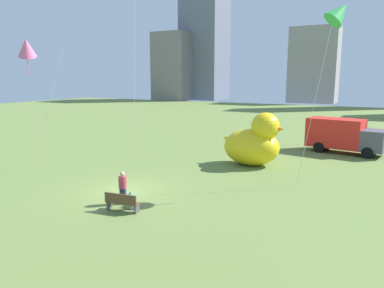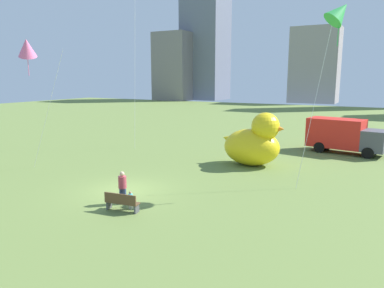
{
  "view_description": "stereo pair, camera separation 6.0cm",
  "coord_description": "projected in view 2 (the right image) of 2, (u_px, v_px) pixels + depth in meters",
  "views": [
    {
      "loc": [
        12.5,
        -15.5,
        6.26
      ],
      "look_at": [
        2.49,
        3.3,
        2.34
      ],
      "focal_mm": 34.0,
      "sensor_mm": 36.0,
      "label": 1
    },
    {
      "loc": [
        12.55,
        -15.47,
        6.26
      ],
      "look_at": [
        2.49,
        3.3,
        2.34
      ],
      "focal_mm": 34.0,
      "sensor_mm": 36.0,
      "label": 2
    }
  ],
  "objects": [
    {
      "name": "person_adult",
      "position": [
        123.0,
        186.0,
        18.12
      ],
      "size": [
        0.41,
        0.41,
        1.66
      ],
      "color": "#38476B",
      "rests_on": "ground"
    },
    {
      "name": "ground_plane",
      "position": [
        125.0,
        191.0,
        20.37
      ],
      "size": [
        140.0,
        140.0,
        0.0
      ],
      "primitive_type": "plane",
      "color": "olive"
    },
    {
      "name": "park_bench",
      "position": [
        122.0,
        202.0,
        17.14
      ],
      "size": [
        1.72,
        0.66,
        0.9
      ],
      "color": "brown",
      "rests_on": "ground"
    },
    {
      "name": "city_skyline",
      "position": [
        303.0,
        41.0,
        86.98
      ],
      "size": [
        88.62,
        18.23,
        37.37
      ],
      "color": "gray",
      "rests_on": "ground"
    },
    {
      "name": "box_truck",
      "position": [
        344.0,
        136.0,
        30.26
      ],
      "size": [
        6.4,
        3.32,
        2.85
      ],
      "color": "red",
      "rests_on": "ground"
    },
    {
      "name": "giant_inflatable_duck",
      "position": [
        254.0,
        143.0,
        25.96
      ],
      "size": [
        4.66,
        2.99,
        3.86
      ],
      "color": "yellow",
      "rests_on": "ground"
    },
    {
      "name": "kite_pink",
      "position": [
        27.0,
        48.0,
        22.4
      ],
      "size": [
        2.99,
        2.68,
        8.78
      ],
      "color": "silver",
      "rests_on": "ground"
    },
    {
      "name": "kite_green",
      "position": [
        340.0,
        13.0,
        18.72
      ],
      "size": [
        2.59,
        2.54,
        10.34
      ],
      "color": "silver",
      "rests_on": "ground"
    },
    {
      "name": "person_child",
      "position": [
        131.0,
        199.0,
        17.42
      ],
      "size": [
        0.22,
        0.22,
        0.89
      ],
      "color": "silver",
      "rests_on": "ground"
    }
  ]
}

